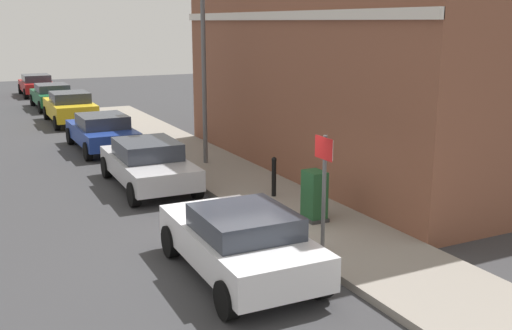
# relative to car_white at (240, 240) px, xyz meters

# --- Properties ---
(ground) EXTENTS (80.00, 80.00, 0.00)m
(ground) POSITION_rel_car_white_xyz_m (0.76, 1.41, -0.70)
(ground) COLOR #38383A
(sidewalk) EXTENTS (2.50, 30.00, 0.15)m
(sidewalk) POSITION_rel_car_white_xyz_m (2.71, 7.41, -0.63)
(sidewalk) COLOR gray
(sidewalk) RESTS_ON ground
(corner_building) EXTENTS (7.75, 13.24, 7.23)m
(corner_building) POSITION_rel_car_white_xyz_m (7.78, 6.03, 2.92)
(corner_building) COLOR brown
(corner_building) RESTS_ON ground
(car_white) EXTENTS (1.98, 3.98, 1.32)m
(car_white) POSITION_rel_car_white_xyz_m (0.00, 0.00, 0.00)
(car_white) COLOR silver
(car_white) RESTS_ON ground
(car_silver) EXTENTS (1.98, 4.35, 1.34)m
(car_silver) POSITION_rel_car_white_xyz_m (0.28, 6.67, 0.00)
(car_silver) COLOR #B7B7BC
(car_silver) RESTS_ON ground
(car_blue) EXTENTS (1.95, 4.24, 1.32)m
(car_blue) POSITION_rel_car_white_xyz_m (0.26, 12.32, -0.01)
(car_blue) COLOR navy
(car_blue) RESTS_ON ground
(car_yellow) EXTENTS (1.92, 4.34, 1.46)m
(car_yellow) POSITION_rel_car_white_xyz_m (0.26, 18.81, 0.06)
(car_yellow) COLOR gold
(car_yellow) RESTS_ON ground
(car_green) EXTENTS (1.92, 4.28, 1.32)m
(car_green) POSITION_rel_car_white_xyz_m (0.29, 24.24, 0.00)
(car_green) COLOR #195933
(car_green) RESTS_ON ground
(car_red) EXTENTS (1.89, 4.08, 1.33)m
(car_red) POSITION_rel_car_white_xyz_m (0.27, 30.61, 0.01)
(car_red) COLOR maroon
(car_red) RESTS_ON ground
(utility_cabinet) EXTENTS (0.46, 0.61, 1.15)m
(utility_cabinet) POSITION_rel_car_white_xyz_m (2.69, 1.76, -0.02)
(utility_cabinet) COLOR #1E4C28
(utility_cabinet) RESTS_ON sidewalk
(bollard_near_cabinet) EXTENTS (0.14, 0.14, 1.04)m
(bollard_near_cabinet) POSITION_rel_car_white_xyz_m (2.79, 3.87, 0.00)
(bollard_near_cabinet) COLOR black
(bollard_near_cabinet) RESTS_ON sidewalk
(street_sign) EXTENTS (0.08, 0.60, 2.30)m
(street_sign) POSITION_rel_car_white_xyz_m (1.90, 0.19, 0.96)
(street_sign) COLOR #59595B
(street_sign) RESTS_ON sidewalk
(lamppost) EXTENTS (0.20, 0.44, 5.72)m
(lamppost) POSITION_rel_car_white_xyz_m (2.63, 8.18, 2.60)
(lamppost) COLOR #59595B
(lamppost) RESTS_ON sidewalk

